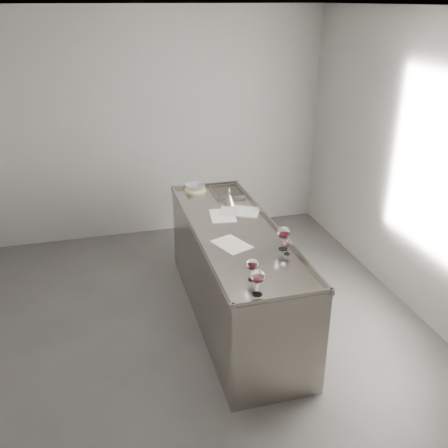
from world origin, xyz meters
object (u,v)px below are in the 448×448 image
object	(u,v)px
counter	(235,274)
notebook	(239,211)
wine_funnel	(229,200)
wine_glass_small	(287,244)
ceramic_bowl	(195,187)
wine_glass_middle	(258,277)
wine_glass_right	(284,233)
wine_glass_left	(252,265)

from	to	relation	value
counter	notebook	world-z (taller)	counter
notebook	wine_funnel	xyz separation A→B (m)	(-0.06, 0.18, 0.05)
wine_glass_small	ceramic_bowl	distance (m)	1.69
counter	wine_funnel	distance (m)	0.78
notebook	ceramic_bowl	xyz separation A→B (m)	(-0.30, 0.69, 0.04)
counter	wine_glass_middle	size ratio (longest dim) A/B	12.18
wine_glass_small	notebook	world-z (taller)	wine_glass_small
counter	wine_glass_small	xyz separation A→B (m)	(0.27, -0.56, 0.56)
wine_glass_right	wine_funnel	size ratio (longest dim) A/B	1.05
notebook	wine_funnel	world-z (taller)	wine_funnel
wine_glass_left	ceramic_bowl	xyz separation A→B (m)	(-0.01, 1.96, -0.08)
wine_glass_left	wine_glass_middle	xyz separation A→B (m)	(-0.03, -0.20, 0.02)
wine_glass_small	notebook	bearing A→B (deg)	97.18
wine_glass_middle	ceramic_bowl	size ratio (longest dim) A/B	1.00
counter	ceramic_bowl	size ratio (longest dim) A/B	12.22
wine_glass_left	wine_glass_middle	bearing A→B (deg)	-97.46
wine_glass_middle	wine_glass_small	distance (m)	0.68
wine_glass_right	wine_glass_small	distance (m)	0.11
counter	wine_glass_left	distance (m)	1.07
counter	wine_glass_small	world-z (taller)	wine_glass_small
wine_glass_right	wine_glass_small	world-z (taller)	wine_glass_right
counter	wine_glass_small	distance (m)	0.84
counter	wine_glass_left	xyz separation A→B (m)	(-0.13, -0.88, 0.59)
wine_glass_right	wine_funnel	bearing A→B (deg)	99.57
wine_glass_left	notebook	world-z (taller)	wine_glass_left
wine_glass_small	ceramic_bowl	xyz separation A→B (m)	(-0.42, 1.64, -0.04)
ceramic_bowl	wine_funnel	world-z (taller)	wine_funnel
wine_funnel	notebook	bearing A→B (deg)	-72.80
wine_glass_left	wine_funnel	size ratio (longest dim) A/B	0.90
counter	wine_glass_left	size ratio (longest dim) A/B	13.66
wine_glass_left	ceramic_bowl	bearing A→B (deg)	90.34
counter	ceramic_bowl	distance (m)	1.20
wine_glass_small	notebook	xyz separation A→B (m)	(-0.12, 0.95, -0.08)
wine_glass_right	notebook	world-z (taller)	wine_glass_right
counter	wine_funnel	world-z (taller)	wine_funnel
ceramic_bowl	wine_glass_small	bearing A→B (deg)	-75.81
ceramic_bowl	wine_funnel	xyz separation A→B (m)	(0.24, -0.51, 0.02)
wine_glass_small	wine_glass_middle	bearing A→B (deg)	-129.65
wine_glass_middle	wine_glass_right	size ratio (longest dim) A/B	0.97
counter	notebook	distance (m)	0.63
notebook	ceramic_bowl	distance (m)	0.75
wine_glass_left	ceramic_bowl	world-z (taller)	wine_glass_left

